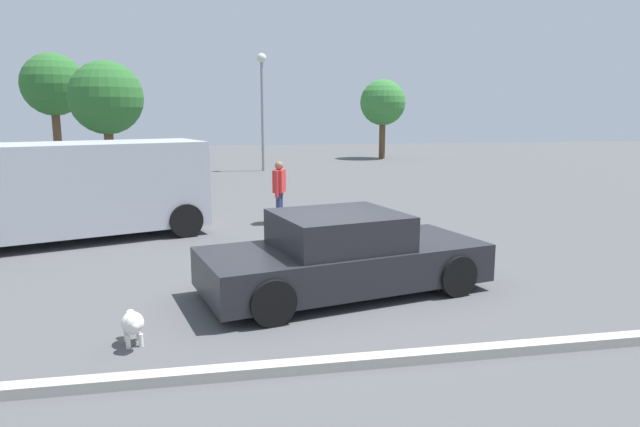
# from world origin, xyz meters

# --- Properties ---
(ground_plane) EXTENTS (80.00, 80.00, 0.00)m
(ground_plane) POSITION_xyz_m (0.00, 0.00, 0.00)
(ground_plane) COLOR #515154
(sedan_foreground) EXTENTS (4.68, 2.78, 1.27)m
(sedan_foreground) POSITION_xyz_m (0.20, -0.02, 0.59)
(sedan_foreground) COLOR #232328
(sedan_foreground) RESTS_ON ground_plane
(dog) EXTENTS (0.34, 0.61, 0.45)m
(dog) POSITION_xyz_m (-2.74, -1.55, 0.28)
(dog) COLOR white
(dog) RESTS_ON ground_plane
(van_white) EXTENTS (5.74, 3.69, 2.13)m
(van_white) POSITION_xyz_m (-4.66, 4.72, 1.15)
(van_white) COLOR #B2B7C1
(van_white) RESTS_ON ground_plane
(pedestrian) EXTENTS (0.38, 0.53, 1.57)m
(pedestrian) POSITION_xyz_m (-0.10, 5.74, 0.93)
(pedestrian) COLOR navy
(pedestrian) RESTS_ON ground_plane
(parking_curb) EXTENTS (8.57, 0.20, 0.12)m
(parking_curb) POSITION_xyz_m (0.00, -2.62, 0.06)
(parking_curb) COLOR #B7B2A8
(parking_curb) RESTS_ON ground_plane
(light_post_mid) EXTENTS (0.44, 0.44, 5.46)m
(light_post_mid) POSITION_xyz_m (0.66, 18.76, 3.79)
(light_post_mid) COLOR gray
(light_post_mid) RESTS_ON ground_plane
(tree_back_left) EXTENTS (2.99, 2.99, 5.58)m
(tree_back_left) POSITION_xyz_m (-9.16, 21.56, 4.04)
(tree_back_left) COLOR brown
(tree_back_left) RESTS_ON ground_plane
(tree_back_center) EXTENTS (2.70, 2.70, 4.68)m
(tree_back_center) POSITION_xyz_m (8.37, 24.69, 3.30)
(tree_back_center) COLOR brown
(tree_back_center) RESTS_ON ground_plane
(tree_back_right) EXTENTS (2.91, 2.91, 4.80)m
(tree_back_right) POSITION_xyz_m (-5.81, 15.89, 3.32)
(tree_back_right) COLOR brown
(tree_back_right) RESTS_ON ground_plane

